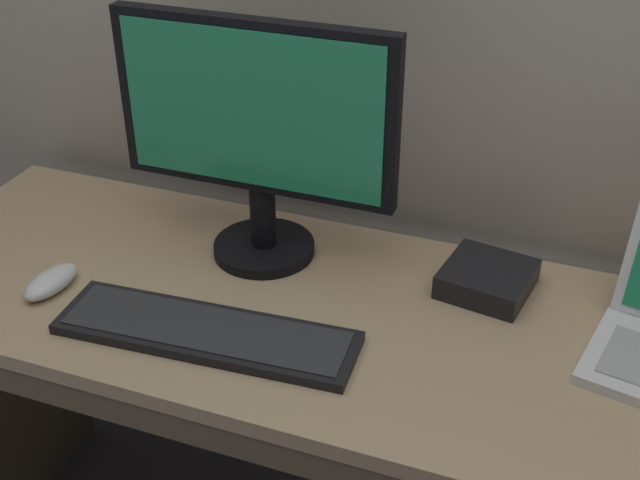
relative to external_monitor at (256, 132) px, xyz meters
name	(u,v)px	position (x,y,z in m)	size (l,w,h in m)	color
desk	(374,424)	(0.27, -0.13, -0.48)	(1.82, 0.58, 0.79)	tan
external_monitor	(256,132)	(0.00, 0.00, 0.00)	(0.51, 0.19, 0.45)	black
wired_keyboard	(206,332)	(0.01, -0.25, -0.24)	(0.50, 0.17, 0.02)	black
computer_mouse	(51,282)	(-0.30, -0.23, -0.24)	(0.06, 0.12, 0.03)	white
external_drive_box	(487,279)	(0.42, 0.04, -0.23)	(0.15, 0.15, 0.04)	black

